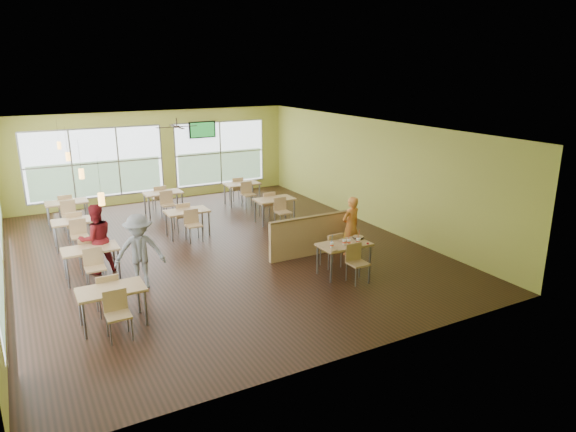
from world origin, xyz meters
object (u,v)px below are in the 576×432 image
Objects in this scene: man_plaid at (351,226)px; food_basket at (358,237)px; main_table at (344,248)px; half_wall_divider at (312,235)px.

man_plaid is 5.57× the size of food_basket.
half_wall_divider is (0.00, 1.45, -0.11)m from main_table.
food_basket is (0.48, -1.32, 0.26)m from half_wall_divider.
half_wall_divider reaches higher than main_table.
food_basket is at bearing -70.16° from half_wall_divider.
food_basket is at bearing 53.97° from man_plaid.
man_plaid reaches higher than half_wall_divider.
half_wall_divider is 1.43m from food_basket.
food_basket is at bearing 14.69° from main_table.
man_plaid is 0.97m from food_basket.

